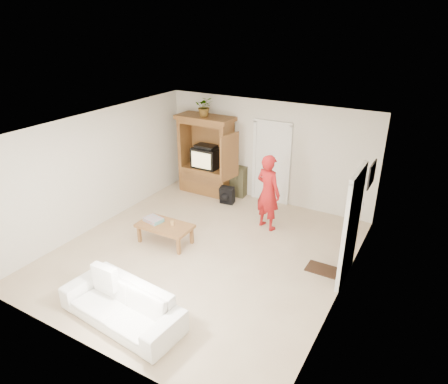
{
  "coord_description": "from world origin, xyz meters",
  "views": [
    {
      "loc": [
        3.83,
        -5.86,
        4.46
      ],
      "look_at": [
        0.13,
        0.6,
        1.15
      ],
      "focal_mm": 32.0,
      "sensor_mm": 36.0,
      "label": 1
    }
  ],
  "objects_px": {
    "armoire": "(207,160)",
    "man": "(268,192)",
    "coffee_table": "(165,227)",
    "sofa": "(121,305)"
  },
  "relations": [
    {
      "from": "armoire",
      "to": "man",
      "type": "relative_size",
      "value": 1.2
    },
    {
      "from": "man",
      "to": "coffee_table",
      "type": "xyz_separation_m",
      "value": [
        -1.59,
        -1.7,
        -0.5
      ]
    },
    {
      "from": "armoire",
      "to": "coffee_table",
      "type": "distance_m",
      "value": 2.88
    },
    {
      "from": "armoire",
      "to": "man",
      "type": "xyz_separation_m",
      "value": [
        2.25,
        -1.05,
        -0.04
      ]
    },
    {
      "from": "armoire",
      "to": "sofa",
      "type": "height_order",
      "value": "armoire"
    },
    {
      "from": "coffee_table",
      "to": "armoire",
      "type": "bearing_deg",
      "value": 102.48
    },
    {
      "from": "armoire",
      "to": "man",
      "type": "height_order",
      "value": "armoire"
    },
    {
      "from": "man",
      "to": "coffee_table",
      "type": "bearing_deg",
      "value": 65.32
    },
    {
      "from": "armoire",
      "to": "man",
      "type": "distance_m",
      "value": 2.48
    },
    {
      "from": "coffee_table",
      "to": "sofa",
      "type": "bearing_deg",
      "value": -69.95
    }
  ]
}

